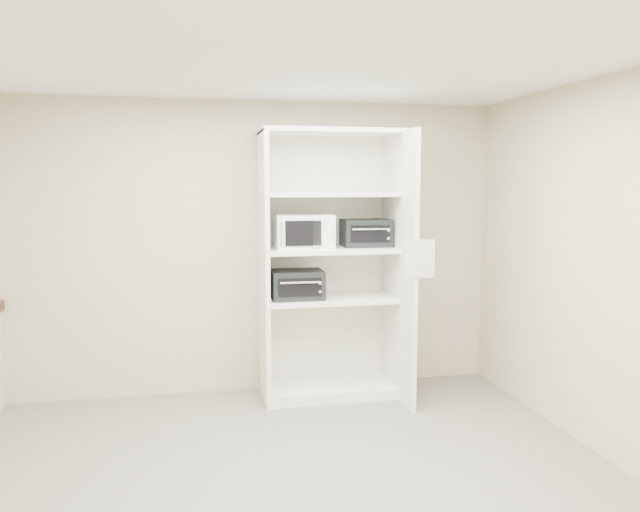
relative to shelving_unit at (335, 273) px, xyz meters
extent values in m
cube|color=slate|center=(-0.67, -1.70, -1.13)|extent=(4.50, 4.00, 0.01)
cube|color=white|center=(-0.67, -1.70, 1.57)|extent=(4.50, 4.00, 0.01)
cube|color=#B8AC8A|center=(-0.67, 0.30, 0.22)|extent=(4.50, 0.02, 2.70)
cube|color=#B8AC8A|center=(-0.67, -3.70, 0.22)|extent=(4.50, 0.02, 2.70)
cube|color=#B8AC8A|center=(1.58, -1.70, 0.22)|extent=(0.02, 4.00, 2.70)
cube|color=white|center=(-0.65, -0.02, 0.07)|extent=(0.04, 0.60, 2.40)
cube|color=white|center=(0.55, -0.17, 0.07)|extent=(0.04, 0.90, 2.40)
cube|color=white|center=(-0.05, 0.28, 0.07)|extent=(1.24, 0.02, 2.40)
cube|color=white|center=(-0.05, 0.00, -1.08)|extent=(1.16, 0.56, 0.10)
cube|color=white|center=(-0.05, 0.00, -0.23)|extent=(1.16, 0.56, 0.04)
cube|color=white|center=(-0.05, 0.00, 0.22)|extent=(1.16, 0.56, 0.04)
cube|color=white|center=(-0.05, 0.00, 0.72)|extent=(1.16, 0.56, 0.04)
cube|color=white|center=(-0.05, 0.00, 1.27)|extent=(1.24, 0.60, 0.04)
cube|color=white|center=(-0.29, -0.04, 0.39)|extent=(0.52, 0.40, 0.30)
cube|color=black|center=(0.30, 0.04, 0.36)|extent=(0.44, 0.34, 0.25)
cube|color=black|center=(-0.35, -0.04, -0.08)|extent=(0.46, 0.35, 0.25)
cube|color=white|center=(0.58, -0.63, 0.19)|extent=(0.25, 0.02, 0.31)
camera|label=1|loc=(-1.24, -5.48, 0.81)|focal=35.00mm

